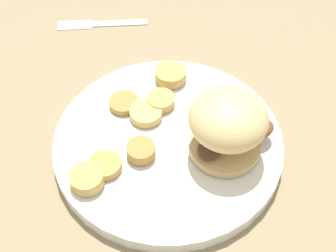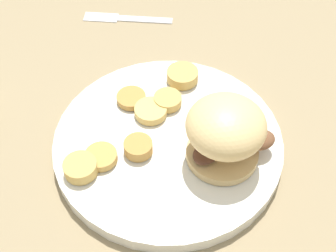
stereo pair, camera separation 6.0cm
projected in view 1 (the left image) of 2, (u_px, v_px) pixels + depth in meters
name	position (u px, v px, depth m)	size (l,w,h in m)	color
ground_plane	(168.00, 148.00, 0.64)	(4.00, 4.00, 0.00)	#937F5B
dinner_plate	(168.00, 143.00, 0.63)	(0.31, 0.31, 0.02)	white
sandwich	(229.00, 124.00, 0.57)	(0.12, 0.10, 0.09)	tan
potato_round_0	(171.00, 75.00, 0.68)	(0.05, 0.05, 0.02)	tan
potato_round_1	(161.00, 101.00, 0.65)	(0.04, 0.04, 0.01)	tan
potato_round_2	(148.00, 112.00, 0.64)	(0.04, 0.04, 0.01)	#DBB766
potato_round_3	(124.00, 103.00, 0.65)	(0.04, 0.04, 0.01)	#BC8942
potato_round_4	(87.00, 179.00, 0.57)	(0.04, 0.04, 0.02)	tan
potato_round_5	(143.00, 153.00, 0.59)	(0.04, 0.04, 0.02)	#BC8942
potato_round_6	(105.00, 165.00, 0.59)	(0.04, 0.04, 0.01)	tan
fork	(101.00, 24.00, 0.81)	(0.14, 0.10, 0.00)	silver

